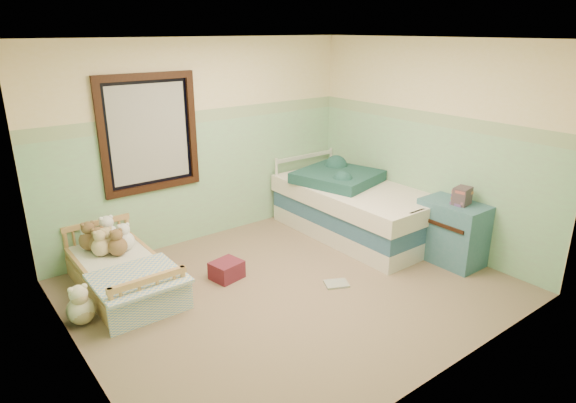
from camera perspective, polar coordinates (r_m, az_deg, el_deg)
floor at (r=5.30m, az=0.44°, el=-10.00°), size 4.20×3.60×0.02m
ceiling at (r=4.62m, az=0.53°, el=18.36°), size 4.20×3.60×0.02m
wall_back at (r=6.28m, az=-9.76°, el=6.79°), size 4.20×0.04×2.50m
wall_front at (r=3.65m, az=18.22°, el=-3.28°), size 4.20×0.04×2.50m
wall_left at (r=3.95m, az=-24.30°, el=-2.32°), size 0.04×3.60×2.50m
wall_right at (r=6.29m, az=15.83°, el=6.34°), size 0.04×3.60×2.50m
wainscot_mint at (r=6.40m, az=-9.44°, el=2.39°), size 4.20×0.01×1.50m
border_strip at (r=6.21m, az=-9.87°, el=9.69°), size 4.20×0.01×0.15m
window_frame at (r=5.92m, az=-15.70°, el=7.55°), size 1.16×0.06×1.36m
window_blinds at (r=5.93m, az=-15.74°, el=7.57°), size 0.92×0.01×1.12m
toddler_bed_frame at (r=5.50m, az=-18.50°, el=-8.70°), size 0.75×1.51×0.19m
toddler_mattress at (r=5.43m, az=-18.68°, el=-7.23°), size 0.69×1.44×0.12m
patchwork_quilt at (r=5.00m, az=-16.93°, el=-8.48°), size 0.82×0.75×0.03m
plush_bed_brown at (r=5.77m, az=-21.95°, el=-4.19°), size 0.22×0.22×0.22m
plush_bed_white at (r=5.81m, az=-20.08°, el=-3.69°), size 0.23×0.23×0.23m
plush_bed_tan at (r=5.59m, az=-20.79°, el=-4.94°), size 0.20×0.20×0.20m
plush_bed_dark at (r=5.65m, az=-18.57°, el=-4.50°), size 0.18×0.18×0.18m
plush_floor_cream at (r=5.05m, az=-22.81°, el=-11.49°), size 0.26×0.26×0.26m
plush_floor_tan at (r=5.04m, az=-22.73°, el=-11.72°), size 0.23×0.23×0.23m
twin_bed_frame at (r=6.62m, az=7.67°, el=-2.82°), size 1.08×2.16×0.22m
twin_boxspring at (r=6.54m, az=7.75°, el=-1.03°), size 1.08×2.16×0.22m
twin_mattress at (r=6.46m, az=7.84°, el=0.79°), size 1.12×2.20×0.22m
teal_blanket at (r=6.58m, az=5.76°, el=2.86°), size 1.13×1.17×0.14m
dresser at (r=6.02m, az=18.43°, el=-3.39°), size 0.45×0.73×0.73m
book_stack at (r=5.83m, az=19.49°, el=0.61°), size 0.22×0.19×0.20m
red_pillow at (r=5.48m, az=-7.10°, el=-7.86°), size 0.36×0.33×0.20m
floor_book at (r=5.37m, az=5.62°, el=-9.44°), size 0.30×0.28×0.02m
extra_plush_0 at (r=5.66m, az=-21.01°, el=-4.60°), size 0.20×0.20×0.20m
extra_plush_1 at (r=5.64m, az=-18.34°, el=-4.36°), size 0.21×0.21×0.21m
extra_plush_2 at (r=5.63m, az=-20.12°, el=-4.65°), size 0.20×0.20×0.20m
extra_plush_3 at (r=5.79m, az=-22.17°, el=-4.41°), size 0.17×0.17×0.17m
extra_plush_4 at (r=5.53m, az=-19.07°, el=-4.93°), size 0.20×0.20×0.20m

